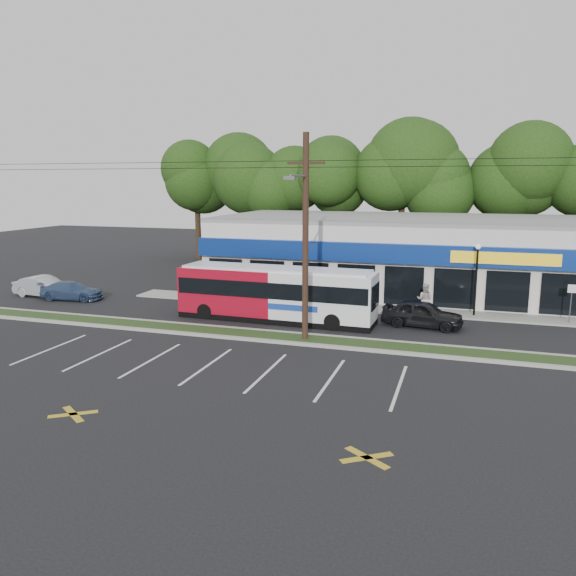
% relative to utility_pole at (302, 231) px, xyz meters
% --- Properties ---
extents(ground, '(120.00, 120.00, 0.00)m').
position_rel_utility_pole_xyz_m(ground, '(-2.83, -0.93, -5.41)').
color(ground, black).
rests_on(ground, ground).
extents(grass_strip, '(40.00, 1.60, 0.12)m').
position_rel_utility_pole_xyz_m(grass_strip, '(-2.83, 0.07, -5.35)').
color(grass_strip, '#223817').
rests_on(grass_strip, ground).
extents(curb_south, '(40.00, 0.25, 0.14)m').
position_rel_utility_pole_xyz_m(curb_south, '(-2.83, -0.78, -5.34)').
color(curb_south, '#9E9E93').
rests_on(curb_south, ground).
extents(curb_north, '(40.00, 0.25, 0.14)m').
position_rel_utility_pole_xyz_m(curb_north, '(-2.83, 0.92, -5.34)').
color(curb_north, '#9E9E93').
rests_on(curb_north, ground).
extents(sidewalk, '(32.00, 2.20, 0.10)m').
position_rel_utility_pole_xyz_m(sidewalk, '(2.17, 8.07, -5.36)').
color(sidewalk, '#9E9E93').
rests_on(sidewalk, ground).
extents(strip_mall, '(25.00, 12.55, 5.30)m').
position_rel_utility_pole_xyz_m(strip_mall, '(2.67, 14.99, -2.76)').
color(strip_mall, beige).
rests_on(strip_mall, ground).
extents(utility_pole, '(50.00, 2.77, 10.00)m').
position_rel_utility_pole_xyz_m(utility_pole, '(0.00, 0.00, 0.00)').
color(utility_pole, black).
rests_on(utility_pole, ground).
extents(lamp_post, '(0.30, 0.30, 4.25)m').
position_rel_utility_pole_xyz_m(lamp_post, '(8.17, 7.87, -2.74)').
color(lamp_post, black).
rests_on(lamp_post, ground).
extents(sign_post, '(0.45, 0.10, 2.23)m').
position_rel_utility_pole_xyz_m(sign_post, '(13.17, 7.65, -3.86)').
color(sign_post, '#59595E').
rests_on(sign_post, ground).
extents(tree_line, '(46.76, 6.76, 11.83)m').
position_rel_utility_pole_xyz_m(tree_line, '(1.17, 25.07, 3.00)').
color(tree_line, black).
rests_on(tree_line, ground).
extents(metrobus, '(11.35, 2.71, 3.04)m').
position_rel_utility_pole_xyz_m(metrobus, '(-2.55, 3.57, -3.81)').
color(metrobus, maroon).
rests_on(metrobus, ground).
extents(car_dark, '(4.48, 2.27, 1.46)m').
position_rel_utility_pole_xyz_m(car_dark, '(5.48, 4.57, -4.68)').
color(car_dark, black).
rests_on(car_dark, ground).
extents(car_silver, '(4.33, 1.69, 1.41)m').
position_rel_utility_pole_xyz_m(car_silver, '(-19.78, 5.03, -4.71)').
color(car_silver, '#B2B3BA').
rests_on(car_silver, ground).
extents(car_blue, '(4.33, 2.19, 1.21)m').
position_rel_utility_pole_xyz_m(car_blue, '(-17.35, 4.81, -4.81)').
color(car_blue, '#334A71').
rests_on(car_blue, ground).
extents(pedestrian_a, '(0.78, 0.77, 1.82)m').
position_rel_utility_pole_xyz_m(pedestrian_a, '(0.52, 7.54, -4.51)').
color(pedestrian_a, silver).
rests_on(pedestrian_a, ground).
extents(pedestrian_b, '(1.02, 0.85, 1.91)m').
position_rel_utility_pole_xyz_m(pedestrian_b, '(5.37, 7.35, -4.46)').
color(pedestrian_b, beige).
rests_on(pedestrian_b, ground).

